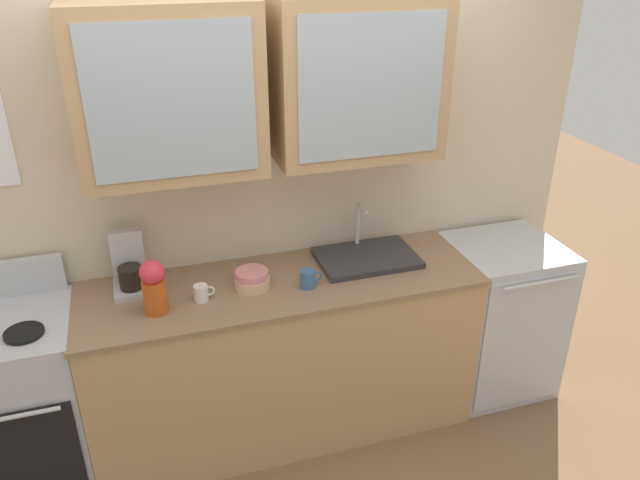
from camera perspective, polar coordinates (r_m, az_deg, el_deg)
name	(u,v)px	position (r m, az deg, el deg)	size (l,w,h in m)	color
ground_plane	(286,422)	(3.62, -3.13, -16.36)	(10.00, 10.00, 0.00)	brown
back_wall_unit	(263,158)	(3.10, -5.28, 7.54)	(3.47, 0.43, 2.58)	beige
counter	(284,356)	(3.32, -3.33, -10.60)	(1.99, 0.61, 0.91)	tan
stove_range	(14,407)	(3.33, -26.26, -13.54)	(0.64, 0.61, 1.09)	silver
sink_faucet	(366,256)	(3.26, 4.28, -1.51)	(0.51, 0.35, 0.27)	#2D2D30
bowl_stack	(252,279)	(3.01, -6.25, -3.60)	(0.17, 0.17, 0.09)	#E0AD7F
vase	(154,286)	(2.86, -15.00, -4.10)	(0.11, 0.11, 0.26)	#BF4C19
cup_near_sink	(308,279)	(3.00, -1.09, -3.55)	(0.11, 0.08, 0.09)	#38608C
cup_near_bowls	(202,293)	(2.95, -10.81, -4.78)	(0.10, 0.07, 0.08)	silver
dishwasher	(499,316)	(3.77, 16.06, -6.71)	(0.59, 0.60, 0.91)	silver
coffee_maker	(130,268)	(3.09, -17.07, -2.50)	(0.17, 0.20, 0.29)	#B7B7BC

